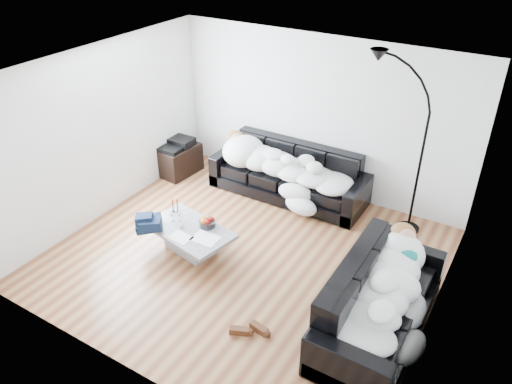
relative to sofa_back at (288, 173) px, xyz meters
The scene contains 24 objects.
ground 1.85m from the sofa_back, 81.31° to the right, with size 5.00×5.00×0.00m, color brown.
wall_back 1.03m from the sofa_back, 60.00° to the left, with size 5.00×0.02×2.60m, color silver.
wall_left 2.98m from the sofa_back, 141.39° to the right, with size 0.02×4.50×2.60m, color silver.
wall_right 3.41m from the sofa_back, 32.70° to the right, with size 0.02×4.50×2.60m, color silver.
ceiling 2.82m from the sofa_back, 81.31° to the right, with size 5.00×5.00×0.00m, color white.
sofa_back is the anchor object (origin of this frame).
sofa_right 3.12m from the sofa_back, 42.63° to the right, with size 2.17×0.93×0.88m, color black.
sleeper_back 0.22m from the sofa_back, 90.00° to the right, with size 2.20×0.76×0.44m, color white, non-canonical shape.
sleeper_right 3.12m from the sofa_back, 42.63° to the right, with size 1.86×0.78×0.45m, color white, non-canonical shape.
teal_cushion 2.67m from the sofa_back, 32.82° to the right, with size 0.36×0.30×0.20m, color #0E6765.
coffee_table 2.11m from the sofa_back, 103.19° to the right, with size 1.24×0.72×0.36m, color #939699.
fruit_bowl 1.88m from the sofa_back, 99.17° to the right, with size 0.23×0.23×0.14m, color white.
wine_glass_a 2.07m from the sofa_back, 109.89° to the right, with size 0.07×0.07×0.16m, color white.
wine_glass_b 2.16m from the sofa_back, 111.29° to the right, with size 0.07×0.07×0.15m, color white.
wine_glass_c 2.15m from the sofa_back, 105.55° to the right, with size 0.08×0.08×0.18m, color white.
candle_left 2.05m from the sofa_back, 116.69° to the right, with size 0.04×0.04×0.22m, color maroon.
candle_right 2.00m from the sofa_back, 115.56° to the right, with size 0.04×0.04×0.23m, color maroon.
newspaper_a 2.12m from the sofa_back, 93.88° to the right, with size 0.36×0.28×0.01m, color silver.
newspaper_b 2.31m from the sofa_back, 101.17° to the right, with size 0.31×0.22×0.01m, color silver.
navy_jacket 2.51m from the sofa_back, 112.08° to the right, with size 0.38×0.32×0.19m, color black, non-canonical shape.
shoes 3.14m from the sofa_back, 70.28° to the right, with size 0.39×0.29×0.09m, color #472311, non-canonical shape.
av_cabinet 2.08m from the sofa_back, behind, with size 0.51×0.75×0.51m, color black.
stereo 2.08m from the sofa_back, behind, with size 0.44×0.34×0.13m, color black.
floor_lamp 2.15m from the sofa_back, ahead, with size 0.83×0.33×2.29m, color black, non-canonical shape.
Camera 1 is at (2.98, -4.63, 4.36)m, focal length 35.00 mm.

